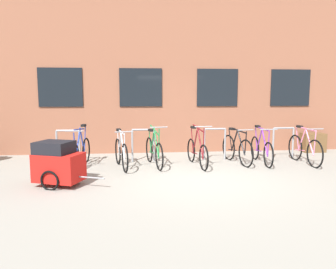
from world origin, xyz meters
name	(u,v)px	position (x,y,z in m)	size (l,w,h in m)	color
ground_plane	(199,178)	(0.00, 0.00, 0.00)	(42.00, 42.00, 0.00)	gray
storefront_building	(169,71)	(0.00, 6.27, 2.75)	(28.00, 6.19, 5.50)	brown
bike_rack	(179,141)	(-0.17, 1.90, 0.55)	(6.64, 0.05, 0.91)	gray
bicycle_green	(154,151)	(-0.91, 1.36, 0.38)	(0.49, 1.73, 1.08)	black
bicycle_black	(237,149)	(1.32, 1.44, 0.38)	(0.47, 1.66, 0.97)	black
bicycle_purple	(261,149)	(1.97, 1.38, 0.37)	(0.44, 1.75, 1.01)	black
bicycle_maroon	(197,151)	(0.20, 1.24, 0.38)	(0.44, 1.71, 1.10)	black
bicycle_pink	(304,149)	(3.09, 1.21, 0.39)	(0.44, 1.71, 1.01)	black
bicycle_silver	(121,153)	(-1.74, 1.21, 0.38)	(0.52, 1.64, 0.99)	black
bicycle_blue	(81,152)	(-2.78, 1.44, 0.38)	(0.44, 1.72, 1.07)	black
bike_trailer	(58,163)	(-2.94, -0.27, 0.46)	(1.47, 0.88, 0.92)	red
planter_box	(313,142)	(4.28, 2.85, 0.30)	(0.70, 0.44, 0.60)	brown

